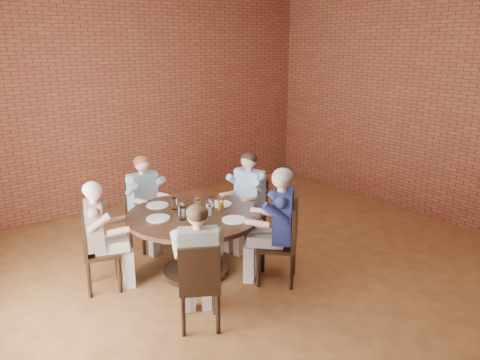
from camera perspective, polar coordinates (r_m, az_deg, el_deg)
floor at (r=5.47m, az=4.34°, el=-12.14°), size 7.00×7.00×0.00m
wall_back at (r=7.85m, az=-12.41°, el=9.40°), size 7.00×0.00×7.00m
wall_right at (r=7.42m, az=24.33°, el=7.94°), size 0.00×7.00×7.00m
dining_table at (r=5.42m, az=-5.57°, el=-6.27°), size 1.53×1.53×0.75m
chair_a at (r=6.19m, az=1.30°, el=-3.59°), size 0.49×0.49×0.90m
diner_a at (r=6.09m, az=0.87°, el=-2.54°), size 0.71×0.63×1.27m
chair_b at (r=6.27m, az=-11.73°, el=-3.78°), size 0.43×0.43×0.88m
diner_b at (r=6.16m, az=-11.44°, el=-2.79°), size 0.54×0.64×1.24m
chair_c at (r=5.32m, az=-17.30°, el=-8.00°), size 0.47×0.47×0.88m
diner_c at (r=5.27m, az=-16.65°, el=-6.63°), size 0.68×0.61×1.23m
chair_d at (r=4.42m, az=-4.97°, el=-12.42°), size 0.52×0.52×0.88m
diner_d at (r=4.43m, az=-5.06°, el=-10.45°), size 0.69×0.73×1.24m
chair_e at (r=5.26m, az=5.47°, el=-7.26°), size 0.60×0.60×0.93m
diner_e at (r=5.21m, az=4.59°, el=-5.64°), size 0.82×0.82×1.32m
plate_a at (r=5.60m, az=-2.37°, el=-2.92°), size 0.26×0.26×0.01m
plate_b at (r=5.64m, az=-10.03°, el=-3.05°), size 0.26×0.26×0.01m
plate_c at (r=5.23m, az=-9.93°, el=-4.62°), size 0.26×0.26×0.01m
plate_d at (r=5.11m, az=-0.75°, el=-4.85°), size 0.26×0.26×0.01m
glass_a at (r=5.46m, az=-3.47°, el=-2.79°), size 0.07×0.07×0.14m
glass_b at (r=5.45m, az=-5.16°, el=-2.84°), size 0.07×0.07×0.14m
glass_c at (r=5.47m, az=-8.01°, el=-2.88°), size 0.07×0.07×0.14m
glass_d at (r=5.28m, az=-7.18°, el=-3.56°), size 0.07×0.07×0.14m
glass_e at (r=5.14m, az=-7.01°, el=-4.12°), size 0.07×0.07×0.14m
glass_f at (r=4.96m, az=-5.47°, el=-4.86°), size 0.07×0.07×0.14m
glass_g at (r=5.25m, az=-3.84°, el=-3.59°), size 0.07×0.07×0.14m
glass_h at (r=5.41m, az=-2.35°, el=-2.95°), size 0.07×0.07×0.14m
smartphone at (r=5.13m, az=0.09°, el=-4.81°), size 0.12×0.17×0.01m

